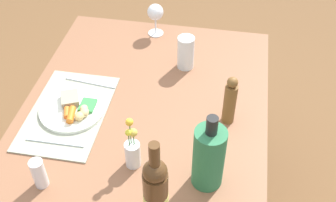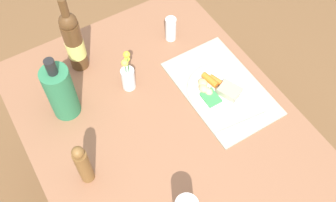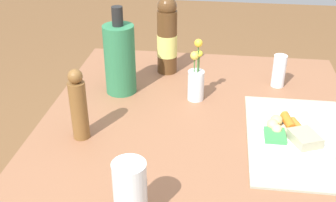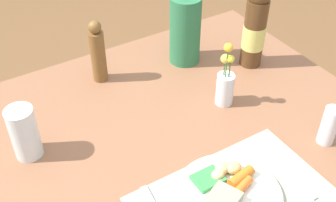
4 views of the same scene
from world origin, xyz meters
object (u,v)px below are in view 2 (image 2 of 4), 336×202
object	(u,v)px
salt_shaker	(171,29)
flower_vase	(128,76)
dinner_plate	(219,89)
pepper_mill	(83,165)
wine_bottle	(74,41)
cooler_bottle	(61,92)
dining_table	(166,138)
knife	(197,61)
fork	(242,125)

from	to	relation	value
salt_shaker	flower_vase	xyz separation A→B (m)	(-0.13, 0.27, 0.01)
dinner_plate	pepper_mill	bearing A→B (deg)	95.69
flower_vase	wine_bottle	size ratio (longest dim) A/B	0.60
dinner_plate	pepper_mill	world-z (taller)	pepper_mill
pepper_mill	cooler_bottle	size ratio (longest dim) A/B	0.71
dining_table	pepper_mill	bearing A→B (deg)	94.14
salt_shaker	knife	bearing A→B (deg)	-172.70
fork	pepper_mill	world-z (taller)	pepper_mill
dining_table	flower_vase	size ratio (longest dim) A/B	5.99
flower_vase	pepper_mill	xyz separation A→B (m)	(-0.26, 0.30, 0.03)
dining_table	salt_shaker	world-z (taller)	salt_shaker
fork	knife	xyz separation A→B (m)	(0.33, -0.02, 0.00)
pepper_mill	wine_bottle	world-z (taller)	wine_bottle
fork	salt_shaker	xyz separation A→B (m)	(0.50, -0.00, 0.05)
dining_table	pepper_mill	size ratio (longest dim) A/B	6.05
dinner_plate	wine_bottle	world-z (taller)	wine_bottle
knife	cooler_bottle	world-z (taller)	cooler_bottle
cooler_bottle	wine_bottle	size ratio (longest dim) A/B	0.83
knife	dining_table	bearing A→B (deg)	125.90
cooler_bottle	dining_table	bearing A→B (deg)	-133.79
salt_shaker	pepper_mill	xyz separation A→B (m)	(-0.39, 0.57, 0.04)
dining_table	fork	world-z (taller)	fork
flower_vase	wine_bottle	world-z (taller)	wine_bottle
dinner_plate	cooler_bottle	size ratio (longest dim) A/B	0.86
pepper_mill	wine_bottle	bearing A→B (deg)	-21.14
pepper_mill	salt_shaker	bearing A→B (deg)	-55.29
dinner_plate	fork	distance (m)	0.17
salt_shaker	fork	bearing A→B (deg)	179.73
knife	dinner_plate	bearing A→B (deg)	175.71
salt_shaker	wine_bottle	distance (m)	0.40
flower_vase	dining_table	bearing A→B (deg)	-174.35
knife	fork	bearing A→B (deg)	175.16
flower_vase	pepper_mill	world-z (taller)	flower_vase
knife	wine_bottle	bearing A→B (deg)	59.36
dinner_plate	salt_shaker	xyz separation A→B (m)	(0.33, 0.01, 0.04)
dining_table	wine_bottle	xyz separation A→B (m)	(0.44, 0.14, 0.21)
dining_table	cooler_bottle	xyz separation A→B (m)	(0.26, 0.27, 0.19)
salt_shaker	flower_vase	size ratio (longest dim) A/B	0.54
salt_shaker	pepper_mill	world-z (taller)	pepper_mill
salt_shaker	pepper_mill	distance (m)	0.69
dining_table	knife	world-z (taller)	knife
dinner_plate	salt_shaker	distance (m)	0.34
pepper_mill	wine_bottle	distance (m)	0.49
cooler_bottle	wine_bottle	bearing A→B (deg)	-36.65
dining_table	dinner_plate	distance (m)	0.28
flower_vase	dinner_plate	bearing A→B (deg)	-125.74
dinner_plate	flower_vase	bearing A→B (deg)	54.26
pepper_mill	fork	bearing A→B (deg)	-101.08
knife	flower_vase	xyz separation A→B (m)	(0.04, 0.29, 0.06)
knife	flower_vase	size ratio (longest dim) A/B	1.02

